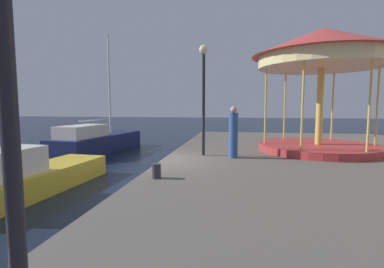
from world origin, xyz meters
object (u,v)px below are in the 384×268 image
carousel (322,61)px  person_by_the_water (233,134)px  sailboat_navy (97,141)px  motorboat_yellow (27,177)px  bollard_north (156,171)px  lamp_post_mid_promenade (204,81)px

carousel → person_by_the_water: carousel is taller
carousel → person_by_the_water: (-3.62, -2.18, -2.95)m
sailboat_navy → carousel: 12.67m
motorboat_yellow → person_by_the_water: 7.04m
sailboat_navy → bollard_north: (6.12, -8.25, 0.32)m
sailboat_navy → bollard_north: 10.27m
carousel → motorboat_yellow: bearing=-152.1°
lamp_post_mid_promenade → person_by_the_water: 2.36m
bollard_north → person_by_the_water: (1.99, 3.43, 0.71)m
person_by_the_water → carousel: bearing=31.1°
bollard_north → person_by_the_water: person_by_the_water is taller
person_by_the_water → motorboat_yellow: bearing=-154.0°
sailboat_navy → lamp_post_mid_promenade: 8.80m
sailboat_navy → person_by_the_water: size_ratio=3.73×
motorboat_yellow → lamp_post_mid_promenade: lamp_post_mid_promenade is taller
sailboat_navy → bollard_north: bearing=-53.4°
carousel → person_by_the_water: size_ratio=3.00×
bollard_north → person_by_the_water: bearing=59.8°
bollard_north → person_by_the_water: 4.03m
motorboat_yellow → carousel: bearing=27.9°
motorboat_yellow → bollard_north: 4.30m
carousel → bollard_north: bearing=-135.0°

